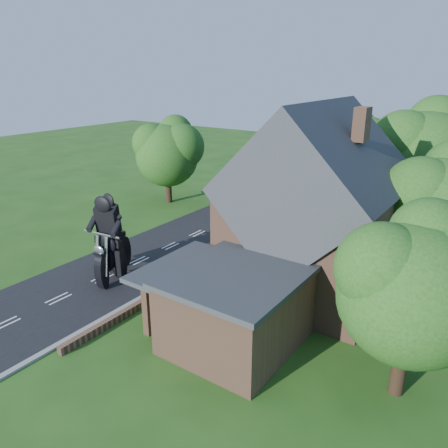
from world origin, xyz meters
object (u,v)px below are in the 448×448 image
Objects in this scene: garden_wall at (211,263)px; house at (315,214)px; annex at (234,307)px; motorcycle_follow at (116,256)px; motorcycle_lead at (111,271)px.

house is at bearing 9.17° from garden_wall.
annex is 4.57× the size of motorcycle_follow.
annex reaches higher than garden_wall.
garden_wall is at bearing -170.83° from house.
garden_wall is 6.13m from motorcycle_lead.
house is at bearing -151.57° from motorcycle_follow.
motorcycle_lead is at bearing -122.83° from garden_wall.
motorcycle_follow reaches higher than garden_wall.
motorcycle_follow is (-1.47, 1.67, -0.07)m from motorcycle_lead.
garden_wall is 2.15× the size of house.
house is 11.85m from motorcycle_lead.
annex is (5.57, -5.80, 1.57)m from garden_wall.
garden_wall is at bearing -137.76° from motorcycle_follow.
garden_wall is at bearing -129.59° from motorcycle_lead.
garden_wall is 7.52m from house.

